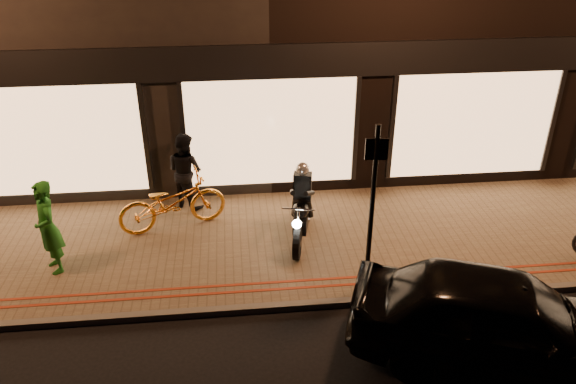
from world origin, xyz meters
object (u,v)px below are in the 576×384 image
(sign_post, at_px, (372,203))
(bicycle_gold, at_px, (172,202))
(parked_car, at_px, (501,320))
(motorcycle, at_px, (301,211))
(person_green, at_px, (48,228))

(sign_post, xyz_separation_m, bicycle_gold, (-3.43, 2.39, -1.11))
(sign_post, relative_size, bicycle_gold, 1.39)
(sign_post, height_order, parked_car, sign_post)
(motorcycle, xyz_separation_m, parked_car, (2.44, -3.43, -0.00))
(motorcycle, distance_m, bicycle_gold, 2.61)
(motorcycle, height_order, sign_post, sign_post)
(motorcycle, bearing_deg, person_green, -159.59)
(motorcycle, bearing_deg, parked_car, -41.28)
(bicycle_gold, bearing_deg, motorcycle, -122.17)
(person_green, bearing_deg, sign_post, 47.61)
(bicycle_gold, height_order, person_green, person_green)
(motorcycle, xyz_separation_m, sign_post, (0.91, -1.70, 1.06))
(motorcycle, distance_m, parked_car, 4.21)
(sign_post, distance_m, person_green, 5.62)
(motorcycle, height_order, bicycle_gold, motorcycle)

